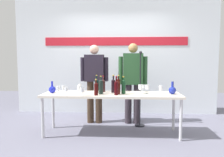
{
  "coord_description": "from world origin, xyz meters",
  "views": [
    {
      "loc": [
        0.24,
        -3.92,
        1.37
      ],
      "look_at": [
        0.0,
        0.15,
        0.99
      ],
      "focal_mm": 35.77,
      "sensor_mm": 36.0,
      "label": 1
    }
  ],
  "objects": [
    {
      "name": "ground_plane",
      "position": [
        0.0,
        0.0,
        0.0
      ],
      "size": [
        10.0,
        10.0,
        0.0
      ],
      "primitive_type": "plane",
      "color": "slate"
    },
    {
      "name": "wine_glass_right_4",
      "position": [
        0.63,
        0.01,
        0.85
      ],
      "size": [
        0.06,
        0.06,
        0.16
      ],
      "color": "white",
      "rests_on": "display_table"
    },
    {
      "name": "wine_bottle_1",
      "position": [
        -0.16,
        0.19,
        0.86
      ],
      "size": [
        0.07,
        0.07,
        0.3
      ],
      "color": "#331818",
      "rests_on": "display_table"
    },
    {
      "name": "wine_bottle_8",
      "position": [
        0.03,
        0.11,
        0.87
      ],
      "size": [
        0.07,
        0.07,
        0.32
      ],
      "color": "black",
      "rests_on": "display_table"
    },
    {
      "name": "wine_glass_left_5",
      "position": [
        -0.74,
        -0.27,
        0.84
      ],
      "size": [
        0.06,
        0.06,
        0.15
      ],
      "color": "white",
      "rests_on": "display_table"
    },
    {
      "name": "decanter_blue_left",
      "position": [
        -1.07,
        -0.01,
        0.81
      ],
      "size": [
        0.12,
        0.12,
        0.21
      ],
      "color": "#1B24BF",
      "rests_on": "display_table"
    },
    {
      "name": "wine_glass_left_0",
      "position": [
        -0.84,
        -0.07,
        0.85
      ],
      "size": [
        0.06,
        0.06,
        0.15
      ],
      "color": "white",
      "rests_on": "display_table"
    },
    {
      "name": "wine_glass_right_1",
      "position": [
        0.86,
        -0.03,
        0.84
      ],
      "size": [
        0.07,
        0.07,
        0.15
      ],
      "color": "white",
      "rests_on": "display_table"
    },
    {
      "name": "wine_bottle_3",
      "position": [
        -0.27,
        0.02,
        0.88
      ],
      "size": [
        0.07,
        0.07,
        0.33
      ],
      "color": "black",
      "rests_on": "display_table"
    },
    {
      "name": "microphone_stand",
      "position": [
        0.54,
        0.5,
        0.5
      ],
      "size": [
        0.2,
        0.2,
        1.51
      ],
      "color": "black",
      "rests_on": "ground"
    },
    {
      "name": "back_wall",
      "position": [
        0.0,
        1.59,
        1.5
      ],
      "size": [
        4.93,
        0.11,
        3.0
      ],
      "color": "white",
      "rests_on": "ground"
    },
    {
      "name": "wine_glass_left_4",
      "position": [
        -0.48,
        -0.28,
        0.84
      ],
      "size": [
        0.07,
        0.07,
        0.15
      ],
      "color": "white",
      "rests_on": "display_table"
    },
    {
      "name": "decanter_blue_right",
      "position": [
        1.07,
        -0.01,
        0.81
      ],
      "size": [
        0.13,
        0.13,
        0.22
      ],
      "color": "#1B2997",
      "rests_on": "display_table"
    },
    {
      "name": "wine_glass_left_2",
      "position": [
        -0.58,
        -0.01,
        0.84
      ],
      "size": [
        0.07,
        0.07,
        0.14
      ],
      "color": "white",
      "rests_on": "display_table"
    },
    {
      "name": "wine_glass_right_2",
      "position": [
        0.51,
        -0.04,
        0.85
      ],
      "size": [
        0.06,
        0.06,
        0.15
      ],
      "color": "white",
      "rests_on": "display_table"
    },
    {
      "name": "wine_bottle_6",
      "position": [
        0.21,
        -0.02,
        0.87
      ],
      "size": [
        0.07,
        0.07,
        0.31
      ],
      "color": "#12371D",
      "rests_on": "display_table"
    },
    {
      "name": "presenter_left",
      "position": [
        -0.4,
        0.7,
        0.93
      ],
      "size": [
        0.59,
        0.22,
        1.64
      ],
      "color": "#3A2A1E",
      "rests_on": "ground"
    },
    {
      "name": "wine_bottle_2",
      "position": [
        0.09,
        -0.16,
        0.87
      ],
      "size": [
        0.07,
        0.07,
        0.33
      ],
      "color": "black",
      "rests_on": "display_table"
    },
    {
      "name": "wine_glass_right_0",
      "position": [
        0.51,
        0.06,
        0.85
      ],
      "size": [
        0.07,
        0.07,
        0.16
      ],
      "color": "white",
      "rests_on": "display_table"
    },
    {
      "name": "wine_glass_right_3",
      "position": [
        0.58,
        0.23,
        0.84
      ],
      "size": [
        0.06,
        0.06,
        0.13
      ],
      "color": "white",
      "rests_on": "display_table"
    },
    {
      "name": "presenter_right",
      "position": [
        0.4,
        0.7,
        0.95
      ],
      "size": [
        0.6,
        0.22,
        1.67
      ],
      "color": "#2E272F",
      "rests_on": "ground"
    },
    {
      "name": "display_table",
      "position": [
        0.0,
        0.0,
        0.68
      ],
      "size": [
        2.44,
        0.66,
        0.74
      ],
      "color": "silver",
      "rests_on": "ground"
    },
    {
      "name": "wine_bottle_0",
      "position": [
        0.12,
        -0.06,
        0.87
      ],
      "size": [
        0.07,
        0.07,
        0.31
      ],
      "color": "#350B08",
      "rests_on": "display_table"
    },
    {
      "name": "wine_bottle_4",
      "position": [
        -0.18,
        -0.08,
        0.88
      ],
      "size": [
        0.08,
        0.08,
        0.32
      ],
      "color": "black",
      "rests_on": "display_table"
    },
    {
      "name": "wine_bottle_5",
      "position": [
        -0.25,
        -0.21,
        0.86
      ],
      "size": [
        0.06,
        0.06,
        0.28
      ],
      "color": "#330707",
      "rests_on": "display_table"
    },
    {
      "name": "wine_glass_left_3",
      "position": [
        -0.61,
        0.2,
        0.84
      ],
      "size": [
        0.06,
        0.06,
        0.15
      ],
      "color": "white",
      "rests_on": "display_table"
    },
    {
      "name": "wine_bottle_7",
      "position": [
        0.12,
        0.25,
        0.87
      ],
      "size": [
        0.07,
        0.07,
        0.31
      ],
      "color": "black",
      "rests_on": "display_table"
    },
    {
      "name": "wine_glass_left_1",
      "position": [
        -0.89,
        -0.22,
        0.85
      ],
      "size": [
        0.06,
        0.06,
        0.15
      ],
      "color": "white",
      "rests_on": "display_table"
    }
  ]
}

